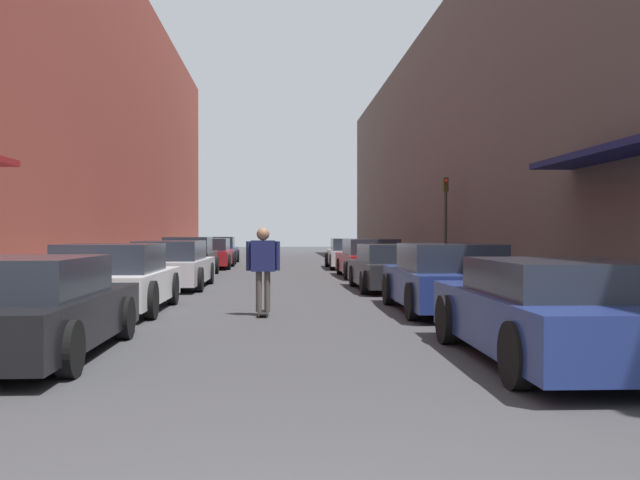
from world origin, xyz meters
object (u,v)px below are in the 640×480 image
object	(u,v)px
parked_car_right_1	(447,279)
parked_car_right_3	(370,259)
parked_car_left_3	(189,258)
parked_car_left_1	(113,279)
parked_car_left_2	(171,265)
parked_car_right_4	(350,254)
parked_car_right_0	(552,312)
parked_car_right_2	(393,268)
parked_car_left_0	(24,309)
parked_car_left_5	(217,251)
parked_car_left_4	(209,254)
traffic_light	(446,215)
skateboarder	(263,262)

from	to	relation	value
parked_car_right_1	parked_car_right_3	bearing A→B (deg)	90.41
parked_car_left_3	parked_car_left_1	bearing A→B (deg)	-90.15
parked_car_left_1	parked_car_right_1	world-z (taller)	same
parked_car_left_2	parked_car_right_4	world-z (taller)	parked_car_left_2
parked_car_right_0	parked_car_right_2	xyz separation A→B (m)	(-0.14, 10.76, -0.01)
parked_car_left_0	parked_car_right_1	xyz separation A→B (m)	(6.46, 4.69, 0.04)
parked_car_left_5	parked_car_left_1	bearing A→B (deg)	-90.34
parked_car_left_4	parked_car_right_3	bearing A→B (deg)	-46.37
parked_car_left_1	traffic_light	bearing A→B (deg)	46.12
parked_car_left_3	parked_car_left_4	world-z (taller)	parked_car_left_3
parked_car_right_2	traffic_light	xyz separation A→B (m)	(2.42, 4.13, 1.55)
parked_car_right_0	parked_car_left_3	bearing A→B (deg)	110.31
parked_car_left_2	parked_car_right_0	world-z (taller)	parked_car_left_2
parked_car_left_1	parked_car_right_4	bearing A→B (deg)	69.27
parked_car_right_4	skateboarder	xyz separation A→B (m)	(-3.44, -17.62, 0.38)
parked_car_left_1	parked_car_right_0	xyz separation A→B (m)	(6.46, -5.82, -0.03)
parked_car_left_5	parked_car_right_0	xyz separation A→B (m)	(6.32, -28.13, -0.04)
parked_car_right_0	parked_car_right_2	distance (m)	10.76
parked_car_right_3	parked_car_left_2	bearing A→B (deg)	-143.19
parked_car_left_5	parked_car_right_2	xyz separation A→B (m)	(6.18, -17.37, -0.05)
parked_car_left_5	parked_car_right_2	bearing A→B (deg)	-70.41
parked_car_left_0	parked_car_right_4	xyz separation A→B (m)	(6.31, 21.87, 0.03)
parked_car_right_3	skateboarder	distance (m)	12.04
parked_car_left_3	parked_car_right_2	bearing A→B (deg)	-46.44
parked_car_right_1	parked_car_right_4	size ratio (longest dim) A/B	0.94
parked_car_left_0	parked_car_right_0	distance (m)	6.45
parked_car_left_0	parked_car_left_2	size ratio (longest dim) A/B	0.93
parked_car_right_3	traffic_light	distance (m)	3.20
parked_car_left_4	skateboarder	distance (m)	18.25
parked_car_left_4	parked_car_right_0	distance (m)	23.89
parked_car_left_1	parked_car_right_3	world-z (taller)	same
parked_car_right_2	parked_car_right_0	bearing A→B (deg)	-89.24
skateboarder	traffic_light	xyz separation A→B (m)	(5.80, 9.89, 1.13)
parked_car_left_4	parked_car_right_4	world-z (taller)	parked_car_left_4
parked_car_right_2	parked_car_left_2	bearing A→B (deg)	169.55
parked_car_right_3	skateboarder	world-z (taller)	skateboarder
parked_car_left_4	parked_car_right_4	size ratio (longest dim) A/B	0.97
parked_car_right_1	skateboarder	size ratio (longest dim) A/B	2.67
parked_car_left_3	parked_car_right_1	distance (m)	13.57
parked_car_right_0	traffic_light	bearing A→B (deg)	81.32
parked_car_right_1	parked_car_right_2	distance (m)	5.32
parked_car_right_1	parked_car_right_4	xyz separation A→B (m)	(-0.15, 17.18, -0.02)
parked_car_right_0	parked_car_right_1	world-z (taller)	parked_car_right_1
parked_car_left_0	traffic_light	bearing A→B (deg)	58.46
parked_car_left_3	parked_car_right_2	size ratio (longest dim) A/B	0.96
parked_car_right_0	skateboarder	xyz separation A→B (m)	(-3.53, 5.01, 0.40)
parked_car_left_3	parked_car_left_4	distance (m)	5.69
parked_car_left_5	parked_car_left_3	bearing A→B (deg)	-90.55
parked_car_left_5	traffic_light	xyz separation A→B (m)	(8.60, -13.23, 1.50)
parked_car_right_2	parked_car_right_4	xyz separation A→B (m)	(0.05, 11.87, 0.03)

